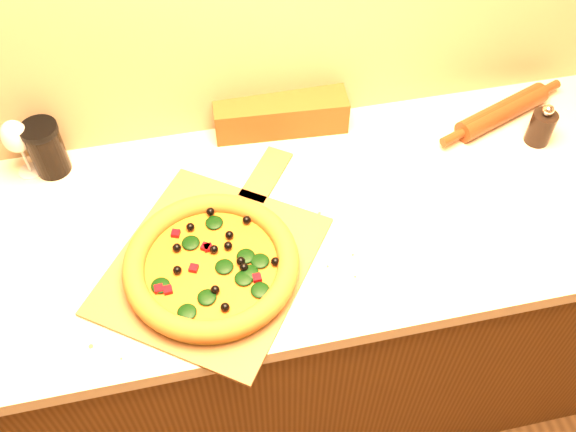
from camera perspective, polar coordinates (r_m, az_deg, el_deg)
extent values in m
cube|color=#4C2D10|center=(1.89, 0.06, -8.87)|extent=(2.80, 0.65, 0.86)
cube|color=beige|center=(1.52, 0.07, -0.37)|extent=(2.84, 0.68, 0.04)
cube|color=brown|center=(1.42, -6.82, -4.32)|extent=(0.59, 0.60, 0.01)
cube|color=brown|center=(1.58, -1.95, 3.67)|extent=(0.16, 0.18, 0.01)
cylinder|color=gold|center=(1.40, -6.76, -4.67)|extent=(0.36, 0.36, 0.02)
cylinder|color=orange|center=(1.39, -6.81, -4.36)|extent=(0.30, 0.30, 0.01)
torus|color=#925A1A|center=(1.38, -6.84, -4.18)|extent=(0.38, 0.38, 0.05)
ellipsoid|color=black|center=(1.40, -4.78, -2.66)|extent=(0.04, 0.04, 0.01)
sphere|color=black|center=(1.36, -8.59, -5.09)|extent=(0.02, 0.02, 0.02)
cube|color=maroon|center=(1.35, -5.58, -5.89)|extent=(0.02, 0.02, 0.01)
cylinder|color=black|center=(1.76, 21.56, 7.30)|extent=(0.06, 0.06, 0.09)
sphere|color=silver|center=(1.72, 22.13, 8.70)|extent=(0.03, 0.03, 0.03)
cylinder|color=#58250F|center=(1.79, 18.51, 8.77)|extent=(0.29, 0.15, 0.06)
cylinder|color=#58250F|center=(1.91, 22.17, 10.49)|extent=(0.07, 0.05, 0.02)
cylinder|color=#58250F|center=(1.68, 14.41, 6.77)|extent=(0.07, 0.05, 0.02)
cube|color=maroon|center=(1.67, -0.70, 9.21)|extent=(0.35, 0.13, 0.09)
cylinder|color=silver|center=(1.71, -21.88, 3.73)|extent=(0.06, 0.06, 0.00)
cylinder|color=silver|center=(1.68, -22.26, 4.61)|extent=(0.01, 0.01, 0.07)
ellipsoid|color=silver|center=(1.63, -23.09, 6.52)|extent=(0.07, 0.07, 0.09)
cylinder|color=black|center=(1.65, -20.61, 5.43)|extent=(0.08, 0.08, 0.13)
cylinder|color=black|center=(1.61, -21.31, 7.18)|extent=(0.09, 0.09, 0.02)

